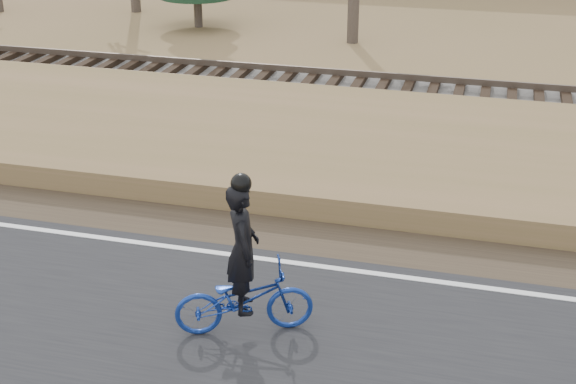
# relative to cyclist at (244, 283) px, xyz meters

# --- Properties ---
(ground) EXTENTS (120.00, 120.00, 0.00)m
(ground) POSITION_rel_cyclist_xyz_m (-0.34, 1.71, -0.77)
(ground) COLOR brown
(ground) RESTS_ON ground
(road) EXTENTS (120.00, 6.00, 0.06)m
(road) POSITION_rel_cyclist_xyz_m (-0.34, -0.79, -0.74)
(road) COLOR black
(road) RESTS_ON ground
(edge_line) EXTENTS (120.00, 0.12, 0.01)m
(edge_line) POSITION_rel_cyclist_xyz_m (-0.34, 1.91, -0.71)
(edge_line) COLOR silver
(edge_line) RESTS_ON road
(shoulder) EXTENTS (120.00, 1.60, 0.04)m
(shoulder) POSITION_rel_cyclist_xyz_m (-0.34, 2.91, -0.75)
(shoulder) COLOR #473A2B
(shoulder) RESTS_ON ground
(embankment) EXTENTS (120.00, 5.00, 0.44)m
(embankment) POSITION_rel_cyclist_xyz_m (-0.34, 5.91, -0.55)
(embankment) COLOR brown
(embankment) RESTS_ON ground
(ballast) EXTENTS (120.00, 3.00, 0.45)m
(ballast) POSITION_rel_cyclist_xyz_m (-0.34, 9.71, -0.55)
(ballast) COLOR slate
(ballast) RESTS_ON ground
(railroad) EXTENTS (120.00, 2.40, 0.29)m
(railroad) POSITION_rel_cyclist_xyz_m (-0.34, 9.71, -0.25)
(railroad) COLOR black
(railroad) RESTS_ON ballast
(cyclist) EXTENTS (1.91, 1.27, 2.24)m
(cyclist) POSITION_rel_cyclist_xyz_m (0.00, 0.00, 0.00)
(cyclist) COLOR navy
(cyclist) RESTS_ON road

